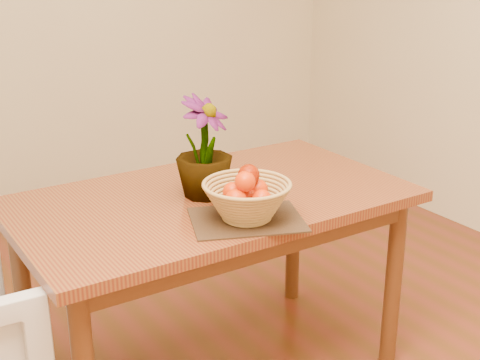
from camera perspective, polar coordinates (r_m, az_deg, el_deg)
table at (r=2.42m, az=-2.40°, el=-3.22°), size 1.40×0.80×0.75m
placemat at (r=2.17m, az=0.58°, el=-3.40°), size 0.43×0.38×0.01m
wicker_basket at (r=2.15m, az=0.59°, el=-1.91°), size 0.29×0.29×0.12m
orange_pile at (r=2.14m, az=0.62°, el=-0.66°), size 0.18×0.17×0.13m
potted_plant at (r=2.33m, az=-3.08°, el=2.78°), size 0.27×0.27×0.36m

